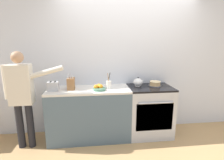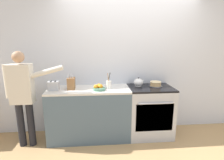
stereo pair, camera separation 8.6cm
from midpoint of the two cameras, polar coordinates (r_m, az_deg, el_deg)
The scene contains 11 objects.
ground_plane at distance 3.21m, azimuth 6.23°, elevation -19.87°, with size 16.00×16.00×0.00m, color tan.
wall_back at distance 3.32m, azimuth 4.46°, elevation 5.37°, with size 8.00×0.04×2.60m.
counter_cabinet at distance 3.18m, azimuth -8.15°, elevation -10.82°, with size 1.41×0.58×0.92m.
stove_range at distance 3.33m, azimuth 11.30°, elevation -9.85°, with size 0.78×0.62×0.92m.
layer_cake at distance 3.26m, azimuth 13.13°, elevation -1.20°, with size 0.24×0.24×0.09m.
tea_kettle at distance 3.19m, azimuth 7.76°, elevation -0.71°, with size 0.20×0.17×0.17m.
knife_block at distance 3.03m, azimuth -14.05°, elevation -1.13°, with size 0.12×0.17×0.29m.
utensil_crock at distance 3.00m, azimuth -1.91°, elevation -1.44°, with size 0.09×0.09×0.28m.
fruit_bowl at distance 2.93m, azimuth -5.11°, elevation -2.56°, with size 0.21×0.21×0.10m.
toaster at distance 3.04m, azimuth -19.45°, elevation -1.94°, with size 0.19×0.12×0.15m.
person_baker at distance 3.08m, azimuth -28.05°, elevation -3.64°, with size 0.91×0.20×1.57m.
Camera 1 is at (-0.68, -2.62, 1.72)m, focal length 28.00 mm.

